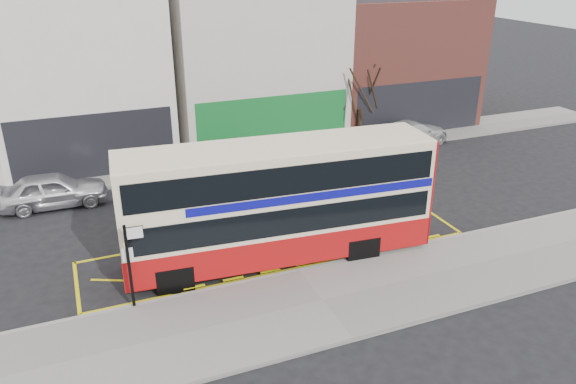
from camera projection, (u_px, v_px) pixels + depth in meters
name	position (u px, v px, depth m)	size (l,w,h in m)	color
ground	(294.00, 268.00, 19.33)	(120.00, 120.00, 0.00)	black
pavement	(322.00, 302.00, 17.35)	(40.00, 4.00, 0.15)	gray
kerb	(298.00, 271.00, 18.98)	(40.00, 0.15, 0.15)	gray
far_pavement	(211.00, 162.00, 28.64)	(50.00, 3.00, 0.15)	gray
road_markings	(277.00, 247.00, 20.69)	(14.00, 3.40, 0.01)	yellow
terrace_left	(77.00, 53.00, 28.04)	(8.00, 8.01, 11.80)	silver
terrace_green_shop	(248.00, 47.00, 31.25)	(9.00, 8.01, 11.30)	beige
terrace_right	(387.00, 46.00, 34.56)	(9.00, 8.01, 10.30)	#95473B
double_decker_bus	(279.00, 201.00, 19.08)	(10.73, 3.28, 4.22)	beige
bus_stop_post	(130.00, 258.00, 16.42)	(0.67, 0.15, 2.72)	black
car_silver	(53.00, 190.00, 23.69)	(1.76, 4.36, 1.49)	silver
car_grey	(223.00, 167.00, 26.41)	(1.45, 4.16, 1.37)	#3D3F44
car_white	(411.00, 134.00, 30.91)	(2.02, 4.98, 1.44)	silver
street_tree_right	(362.00, 77.00, 29.85)	(2.62, 2.62, 5.65)	#2E2314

